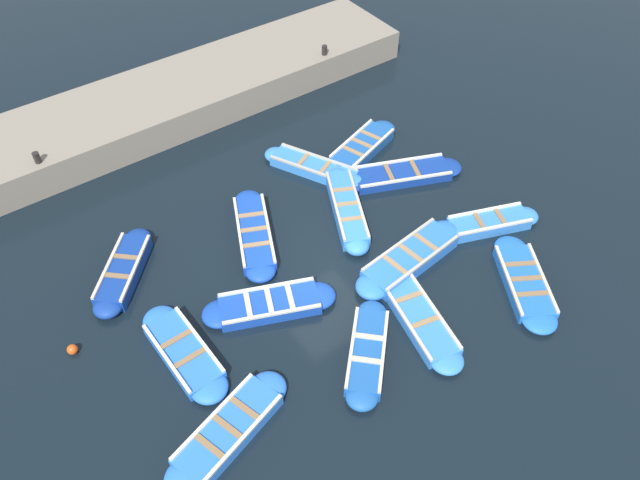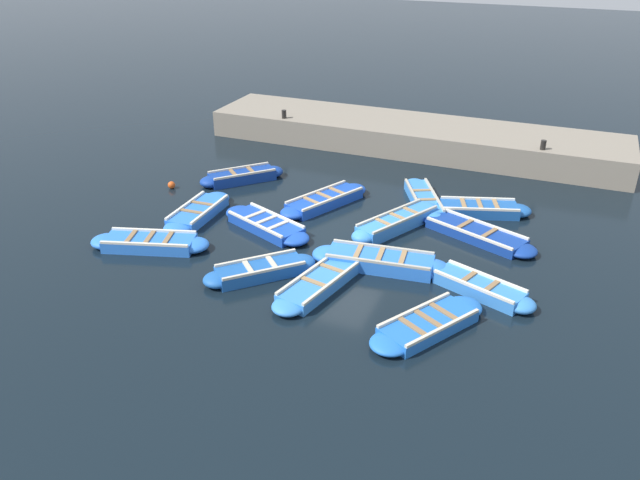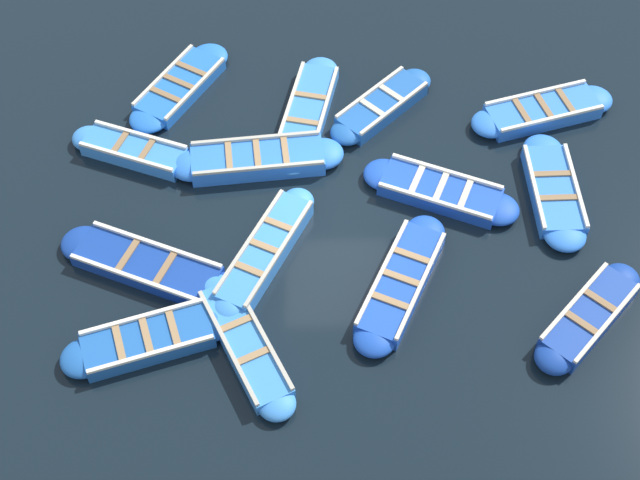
% 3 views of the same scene
% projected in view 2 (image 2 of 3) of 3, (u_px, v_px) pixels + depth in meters
% --- Properties ---
extents(ground_plane, '(120.00, 120.00, 0.00)m').
position_uv_depth(ground_plane, '(338.00, 234.00, 19.32)').
color(ground_plane, black).
extents(boat_outer_left, '(1.79, 3.18, 0.40)m').
position_uv_depth(boat_outer_left, '(479.00, 287.00, 16.21)').
color(boat_outer_left, '#3884E0').
rests_on(boat_outer_left, ground).
extents(boat_alongside, '(2.81, 2.78, 0.41)m').
position_uv_depth(boat_alongside, '(260.00, 270.00, 16.97)').
color(boat_alongside, '#1E59AD').
rests_on(boat_alongside, ground).
extents(boat_outer_right, '(1.90, 3.67, 0.40)m').
position_uv_depth(boat_outer_right, '(150.00, 243.00, 18.41)').
color(boat_outer_right, blue).
rests_on(boat_outer_right, ground).
extents(boat_far_corner, '(2.87, 2.73, 0.45)m').
position_uv_depth(boat_far_corner, '(242.00, 176.00, 23.06)').
color(boat_far_corner, navy).
rests_on(boat_far_corner, ground).
extents(boat_end_of_row, '(3.99, 1.66, 0.37)m').
position_uv_depth(boat_end_of_row, '(323.00, 280.00, 16.55)').
color(boat_end_of_row, '#3884E0').
rests_on(boat_end_of_row, ground).
extents(boat_tucked, '(3.36, 1.07, 0.38)m').
position_uv_depth(boat_tucked, '(198.00, 212.00, 20.35)').
color(boat_tucked, blue).
rests_on(boat_tucked, ground).
extents(boat_stern_in, '(1.89, 3.49, 0.40)m').
position_uv_depth(boat_stern_in, '(479.00, 209.00, 20.53)').
color(boat_stern_in, '#1E59AD').
rests_on(boat_stern_in, ground).
extents(boat_inner_gap, '(3.72, 2.29, 0.41)m').
position_uv_depth(boat_inner_gap, '(325.00, 201.00, 21.15)').
color(boat_inner_gap, '#1947B7').
rests_on(boat_inner_gap, ground).
extents(boat_mid_row, '(3.41, 2.54, 0.36)m').
position_uv_depth(boat_mid_row, '(428.00, 324.00, 14.77)').
color(boat_mid_row, blue).
rests_on(boat_mid_row, ground).
extents(boat_broadside, '(3.66, 2.29, 0.47)m').
position_uv_depth(boat_broadside, '(397.00, 222.00, 19.58)').
color(boat_broadside, '#3884E0').
rests_on(boat_broadside, ground).
extents(boat_centre, '(2.19, 3.61, 0.38)m').
position_uv_depth(boat_centre, '(266.00, 225.00, 19.52)').
color(boat_centre, '#1947B7').
rests_on(boat_centre, ground).
extents(boat_near_quay, '(3.52, 2.25, 0.39)m').
position_uv_depth(boat_near_quay, '(424.00, 199.00, 21.25)').
color(boat_near_quay, '#3884E0').
rests_on(boat_near_quay, ground).
extents(boat_drifting, '(1.35, 3.97, 0.45)m').
position_uv_depth(boat_drifting, '(380.00, 261.00, 17.38)').
color(boat_drifting, blue).
rests_on(boat_drifting, ground).
extents(boat_bow_out, '(2.37, 4.03, 0.36)m').
position_uv_depth(boat_bow_out, '(476.00, 233.00, 19.02)').
color(boat_bow_out, navy).
rests_on(boat_bow_out, ground).
extents(quay_wall, '(3.54, 17.23, 1.08)m').
position_uv_depth(quay_wall, '(412.00, 135.00, 26.27)').
color(quay_wall, gray).
rests_on(quay_wall, ground).
extents(bollard_north, '(0.20, 0.20, 0.35)m').
position_uv_depth(bollard_north, '(284.00, 114.00, 26.57)').
color(bollard_north, black).
rests_on(bollard_north, quay_wall).
extents(bollard_mid_north, '(0.20, 0.20, 0.35)m').
position_uv_depth(bollard_mid_north, '(543.00, 145.00, 22.99)').
color(bollard_mid_north, black).
rests_on(bollard_mid_north, quay_wall).
extents(buoy_orange_near, '(0.26, 0.26, 0.26)m').
position_uv_depth(buoy_orange_near, '(171.00, 185.00, 22.49)').
color(buoy_orange_near, '#E05119').
rests_on(buoy_orange_near, ground).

